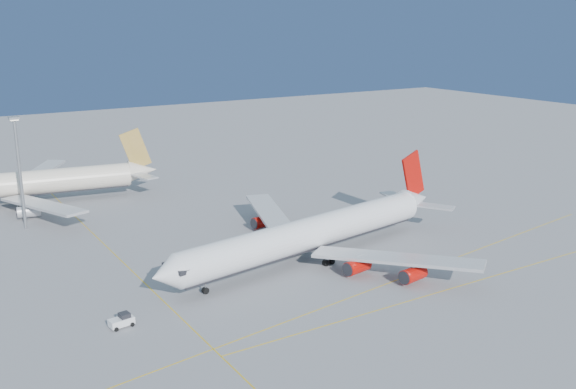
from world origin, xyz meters
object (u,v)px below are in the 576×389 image
object	(u,v)px
airliner_etihad	(23,184)
pushback_tug	(122,321)
airliner_virgin	(315,232)
light_mast	(19,164)

from	to	relation	value
airliner_etihad	pushback_tug	xyz separation A→B (m)	(-0.54, -77.59, -4.35)
airliner_virgin	light_mast	size ratio (longest dim) A/B	2.83
airliner_virgin	light_mast	xyz separation A→B (m)	(-43.22, 48.66, 9.30)
airliner_etihad	pushback_tug	distance (m)	77.71
pushback_tug	airliner_etihad	bearing A→B (deg)	82.44
airliner_etihad	light_mast	size ratio (longest dim) A/B	2.71
airliner_etihad	airliner_virgin	bearing A→B (deg)	-51.47
airliner_virgin	airliner_etihad	world-z (taller)	airliner_etihad
airliner_etihad	pushback_tug	size ratio (longest dim) A/B	17.56
airliner_virgin	pushback_tug	world-z (taller)	airliner_virgin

